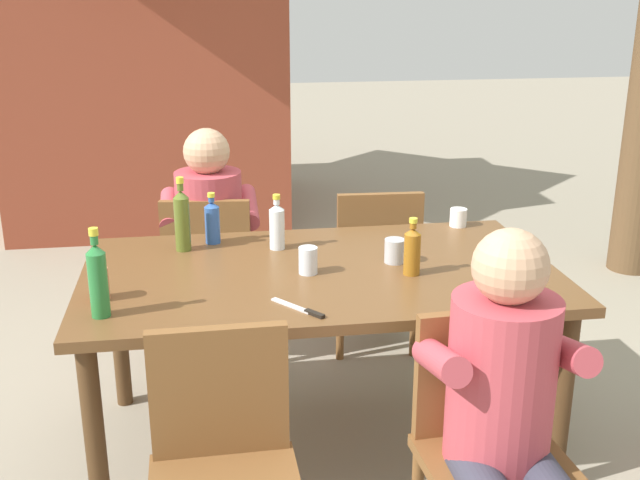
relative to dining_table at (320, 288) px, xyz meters
The scene contains 19 objects.
ground_plane 0.69m from the dining_table, ahead, with size 24.00×24.00×0.00m, color gray.
dining_table is the anchor object (origin of this frame).
chair_far_left 0.94m from the dining_table, 117.21° to the left, with size 0.49×0.49×0.87m.
chair_near_right 0.94m from the dining_table, 63.56° to the right, with size 0.46×0.46×0.87m.
chair_far_right 0.94m from the dining_table, 63.51° to the left, with size 0.46×0.46×0.87m.
chair_near_left 0.94m from the dining_table, 116.78° to the right, with size 0.45×0.45×0.87m.
person_in_white_shirt 1.02m from the dining_table, 113.93° to the left, with size 0.47×0.61×1.18m.
person_in_plaid_shirt 1.02m from the dining_table, 66.07° to the right, with size 0.47×0.61×1.18m.
bottle_amber 0.40m from the dining_table, 17.11° to the right, with size 0.06×0.06×0.22m.
bottle_blue 0.59m from the dining_table, 136.15° to the left, with size 0.06×0.06×0.22m.
bottle_clear 0.35m from the dining_table, 117.18° to the left, with size 0.06×0.06×0.23m.
bottle_green 0.88m from the dining_table, 157.58° to the right, with size 0.06×0.06×0.31m.
bottle_olive 0.65m from the dining_table, 149.41° to the left, with size 0.06×0.06×0.31m.
cup_white 0.85m from the dining_table, 32.84° to the left, with size 0.08×0.08×0.08m, color white.
cup_steel 0.33m from the dining_table, ahead, with size 0.08×0.08×0.10m, color #B2B7BC.
cup_glass 0.15m from the dining_table, 145.71° to the right, with size 0.07×0.07×0.10m, color silver.
cup_terracotta 0.84m from the dining_table, 167.67° to the right, with size 0.07×0.07×0.12m, color #BC6B47.
table_knife 0.41m from the dining_table, 107.77° to the right, with size 0.17×0.20×0.01m.
brick_kiosk 3.84m from the dining_table, 102.75° to the left, with size 2.39×2.13×2.75m.
Camera 1 is at (-0.43, -2.78, 1.83)m, focal length 43.43 mm.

